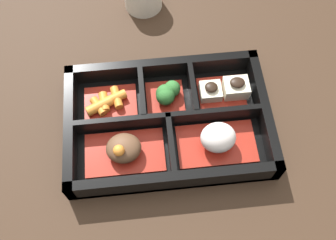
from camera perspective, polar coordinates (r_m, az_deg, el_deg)
ground_plane at (r=0.62m, az=0.00°, el=-1.04°), size 3.00×3.00×0.00m
bento_base at (r=0.62m, az=0.00°, el=-0.84°), size 0.31×0.21×0.01m
bento_rim at (r=0.60m, az=0.01°, el=0.04°), size 0.31×0.21×0.04m
bowl_rice at (r=0.58m, az=7.21°, el=-2.82°), size 0.12×0.07×0.05m
bowl_stew at (r=0.58m, az=-6.42°, el=-4.33°), size 0.12×0.07×0.05m
bowl_tofu at (r=0.63m, az=8.24°, el=4.31°), size 0.08×0.06×0.04m
bowl_greens at (r=0.62m, az=0.01°, el=3.70°), size 0.06×0.06×0.03m
bowl_carrots at (r=0.63m, az=-8.66°, el=2.49°), size 0.08×0.06×0.02m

